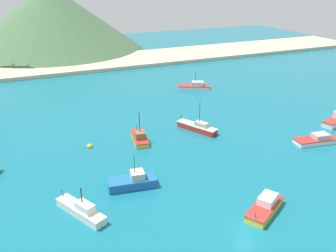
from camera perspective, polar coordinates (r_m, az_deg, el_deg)
name	(u,v)px	position (r m, az deg, el deg)	size (l,w,h in m)	color
ground	(159,143)	(74.00, -1.46, -2.67)	(260.00, 280.00, 0.50)	#146B7F
fishing_boat_0	(133,181)	(58.98, -5.55, -8.62)	(8.06, 4.26, 5.52)	#1E5BA8
fishing_boat_2	(197,127)	(78.92, 4.63, -0.19)	(6.04, 9.48, 6.76)	red
fishing_boat_3	(195,86)	(108.60, 4.19, 6.25)	(9.79, 6.98, 4.84)	silver
fishing_boat_4	(265,207)	(54.94, 14.94, -12.08)	(8.19, 6.40, 2.28)	gold
fishing_boat_5	(316,140)	(79.00, 22.18, -1.99)	(8.97, 4.49, 1.91)	silver
fishing_boat_6	(140,137)	(74.15, -4.45, -1.80)	(3.98, 8.16, 6.28)	gold
fishing_boat_7	(82,210)	(53.84, -13.37, -12.69)	(5.78, 9.00, 4.68)	silver
buoy_0	(90,146)	(73.13, -12.13, -3.15)	(1.10, 1.10, 1.10)	gold
beach_strip	(83,64)	(140.33, -13.10, 9.46)	(247.00, 25.28, 1.20)	#C6B793
hill_central	(51,18)	(169.50, -17.80, 15.77)	(77.83, 77.83, 27.80)	#476B47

